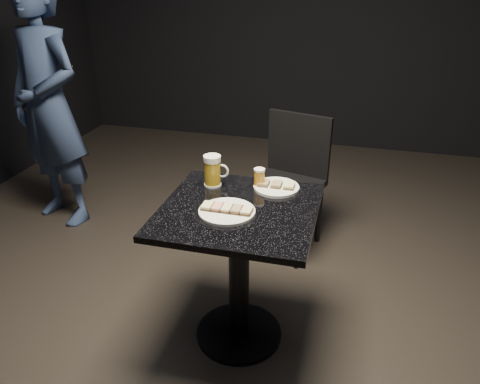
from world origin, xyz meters
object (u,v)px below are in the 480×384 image
Objects in this scene: plate_large at (227,212)px; plate_small at (276,187)px; table at (239,253)px; beer_tumbler at (259,178)px; patron at (48,106)px; chair at (290,175)px; beer_mug at (213,171)px.

plate_small is at bearing 61.25° from plate_large.
plate_large reaches higher than table.
table is 0.38m from beer_tumbler.
beer_tumbler is at bearing -5.32° from patron.
plate_large is 0.29× the size of chair.
beer_tumbler is 0.11× the size of chair.
table is (-0.13, -0.24, -0.25)m from plate_small.
patron is at bearing 150.48° from table.
plate_small reaches higher than table.
plate_small is 0.37m from table.
beer_mug is at bearing 119.45° from plate_large.
patron is at bearing 148.22° from plate_large.
beer_tumbler is (-0.09, -0.00, 0.04)m from plate_small.
table is (0.04, 0.06, -0.25)m from plate_large.
table is at bearing -46.90° from beer_mug.
table is at bearing -117.84° from plate_small.
patron reaches higher than chair.
table is at bearing -95.12° from chair.
beer_mug reaches higher than beer_tumbler.
beer_mug is (-0.18, 0.20, 0.32)m from table.
plate_small is at bearing 3.28° from beer_tumbler.
patron is (-1.56, 0.97, 0.11)m from plate_large.
patron is 1.87m from table.
plate_small is 0.13× the size of patron.
chair is at bearing 70.62° from beer_mug.
beer_mug reaches higher than plate_small.
beer_mug is at bearing -170.38° from beer_tumbler.
plate_large is 1.13× the size of plate_small.
plate_large is 0.31m from beer_mug.
plate_large is 0.34× the size of table.
plate_small is at bearing -86.85° from chair.
plate_large is 2.58× the size of beer_tumbler.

